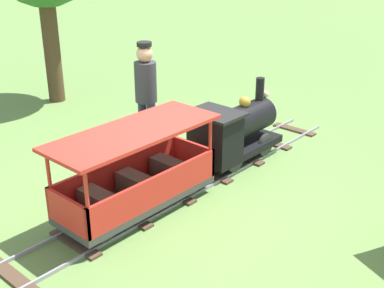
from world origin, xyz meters
name	(u,v)px	position (x,y,z in m)	size (l,w,h in m)	color
ground_plane	(174,193)	(0.00, 0.00, 0.00)	(60.00, 60.00, 0.00)	#608442
track	(191,183)	(0.00, 0.30, 0.02)	(0.72, 5.70, 0.04)	gray
locomotive	(233,130)	(0.00, 1.17, 0.48)	(0.68, 1.45, 1.05)	black
passenger_car	(137,179)	(0.00, -0.60, 0.42)	(0.78, 2.00, 0.97)	#3F3F3F
conductor_person	(146,90)	(-1.08, 0.59, 0.96)	(0.30, 0.30, 1.62)	#282D47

